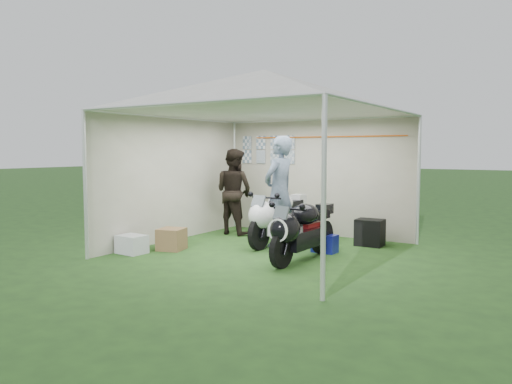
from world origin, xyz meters
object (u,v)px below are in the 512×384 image
Objects in this scene: motorcycle_white at (276,216)px; motorcycle_black at (300,229)px; canopy_tent at (265,96)px; person_blue_jacket at (279,191)px; crate_0 at (132,244)px; paddock_stand at (325,243)px; crate_1 at (172,239)px; person_dark_jacket at (234,192)px; equipment_box at (370,232)px.

motorcycle_white is 1.38m from motorcycle_black.
canopy_tent is 2.92× the size of person_blue_jacket.
motorcycle_black is at bearing 19.90° from crate_0.
canopy_tent is at bearing -154.97° from paddock_stand.
crate_0 is at bearing -121.91° from crate_1.
person_dark_jacket reaches higher than crate_0.
canopy_tent is at bearing -133.69° from equipment_box.
motorcycle_black is 4.04× the size of crate_0.
person_blue_jacket reaches higher than motorcycle_white.
motorcycle_black is at bearing -104.21° from equipment_box.
person_blue_jacket is at bearing 162.12° from person_dark_jacket.
person_dark_jacket reaches higher than crate_1.
motorcycle_black is 2.31m from crate_1.
paddock_stand is 0.97× the size of crate_1.
equipment_box is at bearing 129.97° from person_blue_jacket.
person_blue_jacket is at bearing 43.05° from crate_1.
crate_1 is (-2.25, -0.38, -0.32)m from motorcycle_black.
canopy_tent is 12.03× the size of equipment_box.
paddock_stand is at bearing -113.78° from equipment_box.
equipment_box is 1.04× the size of crate_0.
motorcycle_white reaches higher than crate_0.
motorcycle_black is 4.57× the size of paddock_stand.
equipment_box reaches higher than crate_0.
person_dark_jacket is 2.83m from equipment_box.
equipment_box is (1.34, 0.89, -0.73)m from person_blue_jacket.
paddock_stand is at bearing -7.31° from motorcycle_white.
person_blue_jacket is (0.10, -0.06, 0.45)m from motorcycle_white.
motorcycle_white is at bearing 162.73° from person_dark_jacket.
motorcycle_white is 0.46m from person_blue_jacket.
motorcycle_white is at bearing -150.02° from equipment_box.
crate_1 reaches higher than paddock_stand.
person_dark_jacket is at bearing 163.14° from paddock_stand.
canopy_tent is 3.03m from equipment_box.
canopy_tent is 2.98× the size of motorcycle_white.
motorcycle_black is 1.35m from person_blue_jacket.
person_blue_jacket is at bearing 91.31° from canopy_tent.
crate_0 is 0.67m from crate_1.
person_dark_jacket is (-1.42, 1.12, -1.72)m from canopy_tent.
crate_1 is at bearing -132.95° from motorcycle_white.
crate_1 is at bearing -150.47° from canopy_tent.
canopy_tent is 2.87m from crate_1.
canopy_tent is 13.82× the size of crate_1.
paddock_stand is at bearing 90.00° from motorcycle_black.
person_dark_jacket is at bearing 82.78° from crate_0.
motorcycle_black is 4.45× the size of crate_1.
equipment_box is at bearing 77.73° from motorcycle_black.
paddock_stand is 1.06m from equipment_box.
crate_0 is (-2.64, -1.77, 0.00)m from paddock_stand.
crate_0 is at bearing 88.82° from person_dark_jacket.
equipment_box is at bearing 41.82° from crate_0.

